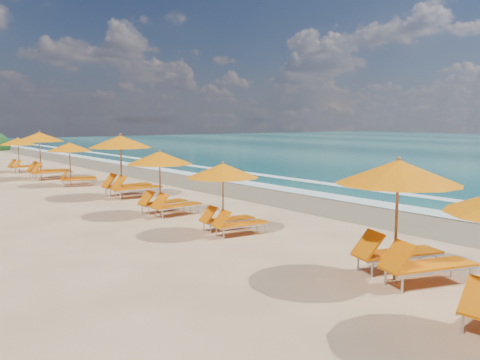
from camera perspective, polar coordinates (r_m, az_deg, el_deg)
name	(u,v)px	position (r m, az deg, el deg)	size (l,w,h in m)	color
ground	(240,216)	(16.55, 0.00, -4.13)	(160.00, 160.00, 0.00)	#D9B17F
wet_sand	(323,203)	(19.23, 9.46, -2.66)	(4.00, 160.00, 0.01)	olive
surf_foam	(367,196)	(21.27, 14.40, -1.81)	(4.00, 160.00, 0.01)	white
station_3	(405,211)	(10.35, 18.36, -3.36)	(3.14, 3.07, 2.47)	olive
station_4	(228,193)	(13.84, -1.39, -1.51)	(2.38, 2.25, 2.04)	olive
station_5	(164,178)	(16.79, -8.67, 0.20)	(2.43, 2.26, 2.20)	olive
station_6	(126,162)	(20.99, -12.97, 2.07)	(2.87, 2.66, 2.61)	olive
station_7	(74,161)	(25.38, -18.52, 2.10)	(2.74, 2.69, 2.14)	olive
station_8	(44,152)	(28.74, -21.54, 3.00)	(2.85, 2.64, 2.59)	olive
station_9	(21,152)	(33.13, -23.76, 2.91)	(2.49, 2.35, 2.14)	olive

